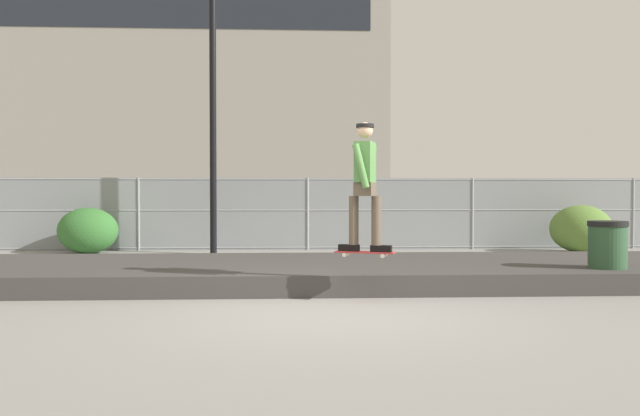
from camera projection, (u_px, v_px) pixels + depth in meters
name	position (u px, v px, depth m)	size (l,w,h in m)	color
ground_plane	(329.00, 313.00, 7.66)	(120.00, 120.00, 0.00)	gray
gravel_berm	(318.00, 272.00, 10.45)	(13.44, 3.45, 0.31)	#3D3A38
skateboard	(365.00, 253.00, 8.46)	(0.82, 0.46, 0.07)	#B22D2D
skater	(365.00, 178.00, 8.43)	(0.71, 0.62, 1.72)	black
chain_fence	(308.00, 214.00, 16.26)	(25.82, 0.06, 1.85)	gray
street_lamp	(213.00, 57.00, 15.02)	(0.44, 0.44, 7.66)	black
parked_car_near	(136.00, 214.00, 19.26)	(4.43, 2.00, 1.66)	silver
parked_car_mid	(365.00, 213.00, 19.46)	(4.46, 2.06, 1.66)	black
parked_car_far	(567.00, 213.00, 19.89)	(4.43, 2.00, 1.66)	#474C54
library_building	(158.00, 71.00, 45.13)	(31.14, 14.47, 20.39)	gray
shrub_left	(88.00, 231.00, 15.26)	(1.43, 1.17, 1.11)	#336B2D
shrub_center	(581.00, 229.00, 15.50)	(1.51, 1.24, 1.17)	#567A33
trash_bin	(608.00, 255.00, 9.63)	(0.59, 0.59, 1.03)	#2D5133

